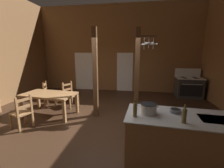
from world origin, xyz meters
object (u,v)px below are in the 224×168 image
Objects in this scene: ladderback_chair_by_post at (49,94)px; ladderback_chair_at_table_end at (70,95)px; bottle_tall_on_counter at (135,109)px; bottle_short_on_counter at (184,116)px; stockpot_on_counter at (148,109)px; mixing_bowl_on_counter at (175,111)px; stove_range at (189,87)px; ladderback_chair_near_window at (22,113)px; kitchen_island at (184,140)px; dining_table at (49,96)px.

ladderback_chair_by_post is 0.85m from ladderback_chair_at_table_end.
bottle_short_on_counter is (0.79, -0.13, -0.01)m from bottle_tall_on_counter.
mixing_bowl_on_counter is at bearing 12.34° from stockpot_on_counter.
ladderback_chair_by_post is (-5.80, -2.01, -0.03)m from stove_range.
ladderback_chair_at_table_end is at bearing 74.17° from ladderback_chair_near_window.
kitchen_island is 0.55m from mixing_bowl_on_counter.
kitchen_island is 1.11m from bottle_tall_on_counter.
kitchen_island is at bearing -36.68° from ladderback_chair_at_table_end.
ladderback_chair_at_table_end is 3.78m from stockpot_on_counter.
ladderback_chair_by_post is at bearing 141.72° from bottle_tall_on_counter.
stockpot_on_counter is 1.85× the size of mixing_bowl_on_counter.
stove_range is 6.14m from ladderback_chair_by_post.
ladderback_chair_at_table_end reaches higher than dining_table.
kitchen_island is at bearing -108.53° from stove_range.
ladderback_chair_near_window is 1.00× the size of ladderback_chair_by_post.
bottle_tall_on_counter is (-0.25, -0.19, 0.04)m from stockpot_on_counter.
stove_range is at bearing 71.47° from kitchen_island.
stove_range is at bearing 71.06° from bottle_short_on_counter.
kitchen_island reaches higher than dining_table.
mixing_bowl_on_counter is at bearing -36.19° from ladderback_chair_at_table_end.
bottle_tall_on_counter is (3.36, -2.65, 0.62)m from ladderback_chair_by_post.
ladderback_chair_near_window is 1.84m from ladderback_chair_by_post.
stove_range is 6.68m from ladderback_chair_near_window.
ladderback_chair_near_window reaches higher than dining_table.
stove_range is 1.39× the size of ladderback_chair_by_post.
dining_table is at bearing 151.86° from bottle_short_on_counter.
bottle_short_on_counter is at bearing -108.94° from stove_range.
bottle_tall_on_counter reaches higher than ladderback_chair_at_table_end.
stove_range is at bearing 28.53° from dining_table.
dining_table is at bearing 152.23° from stockpot_on_counter.
bottle_tall_on_counter is at bearing -143.12° from stockpot_on_counter.
ladderback_chair_by_post and ladderback_chair_at_table_end have the same top height.
kitchen_island is 2.34× the size of ladderback_chair_near_window.
dining_table is 1.87× the size of ladderback_chair_by_post.
stockpot_on_counter is at bearing -167.66° from mixing_bowl_on_counter.
bottle_tall_on_counter reaches higher than stockpot_on_counter.
stockpot_on_counter is 1.17× the size of bottle_short_on_counter.
dining_table is at bearing 147.37° from bottle_tall_on_counter.
mixing_bowl_on_counter is 0.59× the size of bottle_tall_on_counter.
ladderback_chair_at_table_end is 2.76× the size of bottle_tall_on_counter.
dining_table is at bearing -57.35° from ladderback_chair_by_post.
ladderback_chair_by_post is 4.41m from stockpot_on_counter.
kitchen_island is 4.28m from ladderback_chair_at_table_end.
stockpot_on_counter is (3.61, -2.47, 0.58)m from ladderback_chair_by_post.
kitchen_island is 0.67m from bottle_short_on_counter.
ladderback_chair_near_window is at bearing 164.57° from bottle_tall_on_counter.
ladderback_chair_near_window is (-3.96, 0.70, -0.01)m from kitchen_island.
stove_range reaches higher than kitchen_island.
stockpot_on_counter reaches higher than ladderback_chair_at_table_end.
kitchen_island is 2.34× the size of ladderback_chair_at_table_end.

